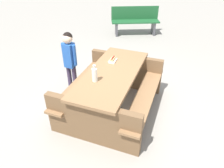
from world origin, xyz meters
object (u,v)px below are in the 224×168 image
Objects in this scene: picnic_table at (112,88)px; hotdog_tray at (113,60)px; child_in_coat at (69,55)px; park_bench_near at (135,20)px; soda_bottle at (95,74)px.

picnic_table is 0.50m from hotdog_tray.
child_in_coat is (0.15, 0.96, 0.32)m from picnic_table.
park_bench_near is (3.54, 0.21, -0.31)m from child_in_coat.
park_bench_near reaches higher than hotdog_tray.
soda_bottle reaches higher than picnic_table.
picnic_table is 3.87m from park_bench_near.
soda_bottle is 1.00m from child_in_coat.
hotdog_tray reaches higher than picnic_table.
hotdog_tray is 0.17× the size of child_in_coat.
picnic_table is 1.66× the size of child_in_coat.
soda_bottle is at bearing -165.19° from park_bench_near.
soda_bottle is 1.35× the size of hotdog_tray.
picnic_table is at bearing -15.64° from soda_bottle.
park_bench_near reaches higher than picnic_table.
soda_bottle reaches higher than hotdog_tray.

